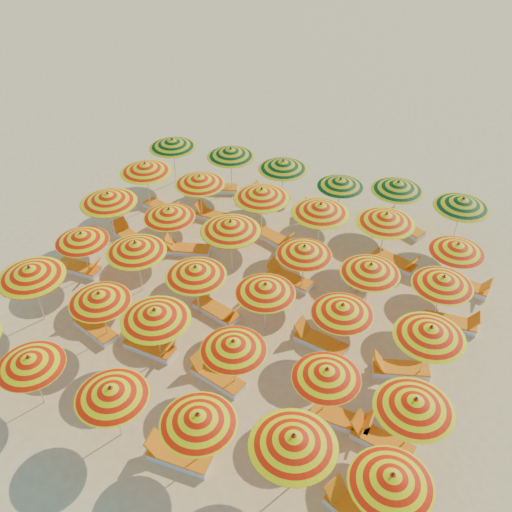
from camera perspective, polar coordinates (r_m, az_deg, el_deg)
name	(u,v)px	position (r m, az deg, el deg)	size (l,w,h in m)	color
ground	(250,300)	(20.19, -0.57, -4.38)	(120.00, 120.00, 0.00)	#EDC769
umbrella_1	(30,361)	(16.98, -21.71, -9.76)	(2.15, 2.15, 2.02)	silver
umbrella_2	(111,392)	(15.53, -14.28, -13.05)	(1.97, 1.97, 2.07)	silver
umbrella_3	(198,419)	(14.62, -5.81, -15.88)	(2.19, 2.19, 2.10)	silver
umbrella_4	(293,440)	(14.01, 3.77, -17.93)	(2.37, 2.37, 2.30)	silver
umbrella_5	(392,479)	(14.00, 13.44, -20.86)	(2.50, 2.50, 2.11)	silver
umbrella_6	(30,272)	(19.51, -21.64, -1.51)	(2.45, 2.45, 2.32)	silver
umbrella_7	(99,297)	(18.24, -15.40, -4.00)	(2.38, 2.38, 2.06)	silver
umbrella_8	(155,314)	(17.06, -10.07, -5.77)	(2.19, 2.19, 2.24)	silver
umbrella_9	(233,345)	(16.20, -2.27, -8.90)	(2.06, 2.06, 2.03)	silver
umbrella_10	(327,373)	(15.65, 7.10, -11.55)	(2.44, 2.44, 2.02)	silver
umbrella_11	(415,404)	(15.24, 15.61, -14.05)	(2.33, 2.33, 2.19)	silver
umbrella_12	(81,237)	(21.01, -17.05, 1.82)	(2.38, 2.38, 2.02)	silver
umbrella_13	(136,247)	(19.77, -11.95, 0.89)	(2.19, 2.19, 2.21)	silver
umbrella_14	(196,271)	(18.53, -6.05, -1.51)	(2.38, 2.38, 2.14)	silver
umbrella_15	(265,288)	(17.89, 0.94, -3.24)	(2.00, 2.00, 2.07)	silver
umbrella_16	(342,309)	(17.42, 8.65, -5.25)	(2.30, 2.30, 2.04)	silver
umbrella_17	(430,332)	(17.07, 17.04, -7.25)	(2.46, 2.46, 2.21)	silver
umbrella_18	(108,198)	(22.44, -14.57, 5.65)	(2.31, 2.31, 2.33)	silver
umbrella_19	(169,213)	(21.51, -8.70, 4.28)	(1.97, 1.97, 2.07)	silver
umbrella_20	(231,226)	(20.19, -2.56, 3.02)	(2.88, 2.88, 2.33)	silver
umbrella_21	(304,250)	(19.50, 4.86, 0.58)	(2.21, 2.21, 2.05)	silver
umbrella_22	(371,268)	(18.95, 11.40, -1.22)	(2.49, 2.49, 2.11)	silver
umbrella_23	(443,281)	(19.08, 18.22, -2.36)	(2.02, 2.02, 2.10)	silver
umbrella_24	(145,168)	(24.24, -11.01, 8.67)	(2.75, 2.75, 2.28)	silver
umbrella_25	(200,180)	(23.26, -5.67, 7.59)	(2.05, 2.05, 2.16)	silver
umbrella_26	(262,193)	(22.01, 0.57, 6.28)	(2.67, 2.67, 2.32)	silver
umbrella_27	(321,208)	(21.28, 6.48, 4.76)	(2.56, 2.56, 2.31)	silver
umbrella_28	(386,218)	(21.16, 12.88, 3.70)	(2.17, 2.17, 2.29)	silver
umbrella_29	(458,248)	(20.80, 19.51, 0.79)	(1.92, 1.92, 2.01)	silver
umbrella_30	(172,143)	(26.09, -8.36, 11.11)	(2.48, 2.48, 2.25)	silver
umbrella_31	(231,152)	(25.09, -2.54, 10.30)	(2.75, 2.75, 2.23)	silver
umbrella_32	(283,165)	(24.14, 2.73, 9.11)	(2.76, 2.76, 2.23)	silver
umbrella_33	(341,183)	(23.48, 8.45, 7.28)	(2.27, 2.27, 2.01)	silver
umbrella_34	(398,186)	(23.32, 14.02, 6.81)	(2.77, 2.77, 2.23)	silver
umbrella_35	(463,203)	(22.89, 19.96, 5.03)	(2.23, 2.23, 2.27)	silver
lounger_1	(178,457)	(16.10, -7.80, -19.26)	(1.76, 0.67, 0.69)	white
lounger_3	(95,328)	(19.70, -15.84, -6.93)	(1.83, 1.08, 0.69)	white
lounger_4	(151,347)	(18.67, -10.46, -8.98)	(1.75, 0.65, 0.69)	white
lounger_5	(217,377)	(17.62, -3.93, -11.95)	(1.82, 0.96, 0.69)	white
lounger_6	(342,420)	(16.80, 8.60, -15.87)	(1.74, 0.60, 0.69)	white
lounger_7	(381,441)	(16.58, 12.36, -17.61)	(1.80, 0.86, 0.69)	white
lounger_8	(80,268)	(22.28, -17.21, -1.16)	(1.75, 0.63, 0.69)	white
lounger_9	(217,311)	(19.58, -3.89, -5.52)	(1.82, 1.01, 0.69)	white
lounger_10	(320,342)	(18.65, 6.38, -8.50)	(1.80, 0.83, 0.69)	white
lounger_11	(399,369)	(18.30, 14.13, -10.92)	(1.83, 1.11, 0.69)	white
lounger_12	(130,238)	(23.37, -12.48, 1.82)	(1.82, 1.20, 0.69)	white
lounger_13	(187,249)	(22.37, -6.96, 0.68)	(1.83, 1.07, 0.69)	white
lounger_14	(288,279)	(20.83, 3.27, -2.32)	(1.81, 0.87, 0.69)	white
lounger_15	(452,323)	(20.22, 18.97, -6.34)	(1.78, 0.75, 0.69)	white
lounger_16	(162,208)	(24.90, -9.34, 4.72)	(1.82, 1.01, 0.69)	white
lounger_17	(215,216)	(24.13, -4.15, 3.99)	(1.73, 0.58, 0.69)	white
lounger_18	(274,238)	(22.80, 1.82, 1.79)	(1.83, 1.13, 0.69)	white
lounger_19	(395,262)	(22.21, 13.72, -0.58)	(1.83, 1.07, 0.69)	white
lounger_20	(465,286)	(21.84, 20.19, -2.85)	(1.79, 0.77, 0.69)	white
lounger_21	(217,189)	(26.01, -3.87, 6.75)	(1.82, 1.19, 0.69)	white
lounger_22	(270,198)	(25.28, 1.37, 5.82)	(1.78, 0.74, 0.69)	white
lounger_23	(324,212)	(24.50, 6.80, 4.38)	(1.83, 1.05, 0.69)	white
lounger_24	(403,227)	(24.18, 14.51, 2.81)	(1.82, 1.26, 0.69)	white
beachgoer_a	(357,274)	(20.44, 10.07, -1.75)	(0.54, 0.35, 1.48)	tan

